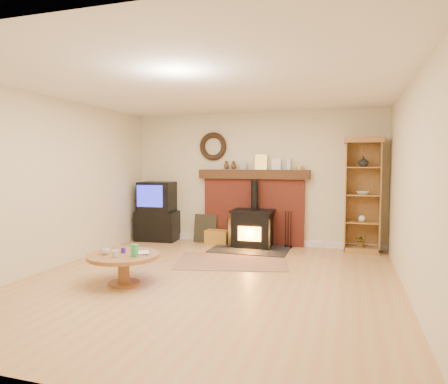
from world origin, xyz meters
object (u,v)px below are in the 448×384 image
(wood_stove, at_px, (252,230))
(tv_unit, at_px, (158,212))
(curio_cabinet, at_px, (362,195))
(coffee_table, at_px, (123,260))

(wood_stove, height_order, tv_unit, wood_stove)
(curio_cabinet, bearing_deg, tv_unit, -178.75)
(wood_stove, bearing_deg, coffee_table, -112.00)
(wood_stove, relative_size, tv_unit, 1.15)
(wood_stove, xyz_separation_m, tv_unit, (-2.08, 0.19, 0.23))
(curio_cabinet, xyz_separation_m, coffee_table, (-3.07, -3.01, -0.70))
(tv_unit, height_order, coffee_table, tv_unit)
(tv_unit, bearing_deg, coffee_table, -71.57)
(wood_stove, xyz_separation_m, curio_cabinet, (1.96, 0.28, 0.68))
(wood_stove, relative_size, curio_cabinet, 0.68)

